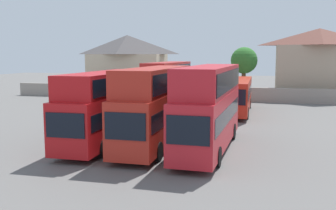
% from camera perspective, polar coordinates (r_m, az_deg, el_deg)
% --- Properties ---
extents(ground, '(140.00, 140.00, 0.00)m').
position_cam_1_polar(ground, '(42.17, 5.09, -0.61)').
color(ground, '#605E5B').
extents(depot_boundary_wall, '(56.00, 0.50, 1.80)m').
position_cam_1_polar(depot_boundary_wall, '(49.82, 6.58, 1.65)').
color(depot_boundary_wall, gray).
rests_on(depot_boundary_wall, ground).
extents(bus_1, '(2.71, 10.85, 4.75)m').
position_cam_1_polar(bus_1, '(25.86, -9.11, 0.22)').
color(bus_1, red).
rests_on(bus_1, ground).
extents(bus_2, '(2.63, 10.86, 5.06)m').
position_cam_1_polar(bus_2, '(24.75, -1.90, 0.38)').
color(bus_2, '#B2251A').
rests_on(bus_2, ground).
extents(bus_3, '(2.74, 11.47, 5.19)m').
position_cam_1_polar(bus_3, '(23.93, 6.09, 0.26)').
color(bus_3, red).
rests_on(bus_3, ground).
extents(bus_4, '(2.84, 11.40, 5.07)m').
position_cam_1_polar(bus_4, '(40.93, -0.08, 3.20)').
color(bus_4, '#B1211F').
rests_on(bus_4, ground).
extents(bus_5, '(3.06, 11.02, 3.38)m').
position_cam_1_polar(bus_5, '(39.91, 5.96, 1.72)').
color(bus_5, red).
rests_on(bus_5, ground).
extents(bus_6, '(2.81, 11.98, 3.39)m').
position_cam_1_polar(bus_6, '(39.70, 10.06, 1.62)').
color(bus_6, red).
rests_on(bus_6, ground).
extents(house_terrace_left, '(11.28, 6.48, 8.72)m').
position_cam_1_polar(house_terrace_left, '(58.18, -5.98, 6.00)').
color(house_terrace_left, '#C6B293').
rests_on(house_terrace_left, ground).
extents(house_terrace_centre, '(11.20, 6.47, 9.26)m').
position_cam_1_polar(house_terrace_centre, '(54.77, 21.22, 5.72)').
color(house_terrace_centre, tan).
rests_on(house_terrace_centre, ground).
extents(tree_left_of_lot, '(3.44, 3.44, 6.84)m').
position_cam_1_polar(tree_left_of_lot, '(51.71, 11.12, 6.36)').
color(tree_left_of_lot, brown).
rests_on(tree_left_of_lot, ground).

